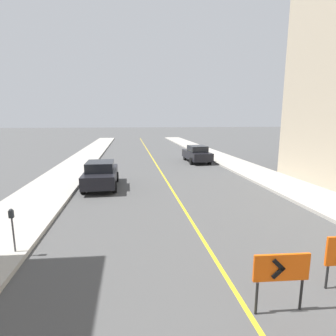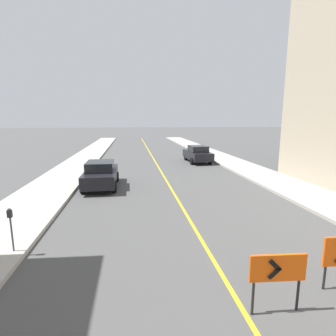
{
  "view_description": "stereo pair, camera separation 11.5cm",
  "coord_description": "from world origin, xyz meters",
  "px_view_note": "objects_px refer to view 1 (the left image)",
  "views": [
    {
      "loc": [
        -2.39,
        9.78,
        4.0
      ],
      "look_at": [
        -0.0,
        25.82,
        1.0
      ],
      "focal_mm": 28.0,
      "sensor_mm": 36.0,
      "label": 1
    },
    {
      "loc": [
        -2.27,
        9.77,
        4.0
      ],
      "look_at": [
        -0.0,
        25.82,
        1.0
      ],
      "focal_mm": 28.0,
      "sensor_mm": 36.0,
      "label": 2
    }
  ],
  "objects_px": {
    "parked_car_curb_mid": "(197,154)",
    "parked_car_curb_near": "(101,174)",
    "arrow_barricade_primary": "(281,270)",
    "parking_meter_far_curb": "(12,221)"
  },
  "relations": [
    {
      "from": "parked_car_curb_near",
      "to": "parked_car_curb_mid",
      "type": "relative_size",
      "value": 0.98
    },
    {
      "from": "parked_car_curb_mid",
      "to": "parking_meter_far_curb",
      "type": "xyz_separation_m",
      "value": [
        -9.77,
        -16.27,
        0.29
      ]
    },
    {
      "from": "parked_car_curb_near",
      "to": "parking_meter_far_curb",
      "type": "bearing_deg",
      "value": -102.51
    },
    {
      "from": "arrow_barricade_primary",
      "to": "parking_meter_far_curb",
      "type": "xyz_separation_m",
      "value": [
        -6.45,
        3.26,
        0.14
      ]
    },
    {
      "from": "parked_car_curb_near",
      "to": "parking_meter_far_curb",
      "type": "height_order",
      "value": "parked_car_curb_near"
    },
    {
      "from": "parked_car_curb_mid",
      "to": "parking_meter_far_curb",
      "type": "bearing_deg",
      "value": -123.88
    },
    {
      "from": "arrow_barricade_primary",
      "to": "parked_car_curb_mid",
      "type": "bearing_deg",
      "value": 84.31
    },
    {
      "from": "arrow_barricade_primary",
      "to": "parked_car_curb_near",
      "type": "distance_m",
      "value": 12.13
    },
    {
      "from": "parked_car_curb_mid",
      "to": "parked_car_curb_near",
      "type": "bearing_deg",
      "value": -136.86
    },
    {
      "from": "parked_car_curb_mid",
      "to": "parking_meter_far_curb",
      "type": "height_order",
      "value": "parked_car_curb_mid"
    }
  ]
}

